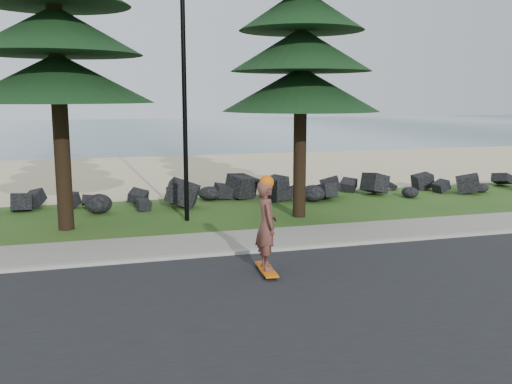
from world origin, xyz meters
TOP-DOWN VIEW (x-y plane):
  - ground at (0.00, 0.00)m, footprint 160.00×160.00m
  - road at (0.00, -4.50)m, footprint 160.00×7.00m
  - kerb at (0.00, -0.90)m, footprint 160.00×0.20m
  - sidewalk at (0.00, 0.20)m, footprint 160.00×2.00m
  - beach_sand at (0.00, 14.50)m, footprint 160.00×15.00m
  - ocean at (0.00, 51.00)m, footprint 160.00×58.00m
  - seawall_boulders at (0.00, 5.60)m, footprint 60.00×2.40m
  - lamp_post at (0.00, 3.20)m, footprint 0.25×0.14m
  - skateboarder at (0.78, -2.54)m, footprint 0.50×1.16m

SIDE VIEW (x-z plane):
  - ground at x=0.00m, z-range 0.00..0.00m
  - seawall_boulders at x=0.00m, z-range -0.55..0.55m
  - ocean at x=0.00m, z-range 0.00..0.01m
  - beach_sand at x=0.00m, z-range 0.00..0.01m
  - road at x=0.00m, z-range 0.00..0.02m
  - sidewalk at x=0.00m, z-range 0.00..0.08m
  - kerb at x=0.00m, z-range 0.00..0.10m
  - skateboarder at x=0.78m, z-range 0.01..2.13m
  - lamp_post at x=0.00m, z-range 0.06..8.20m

